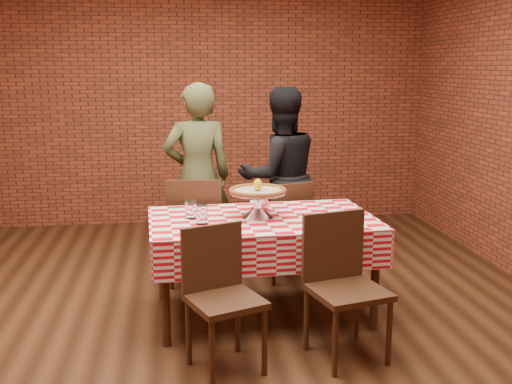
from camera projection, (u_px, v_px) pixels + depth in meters
ground at (211, 322)px, 4.46m from camera, size 6.00×6.00×0.00m
back_wall at (194, 101)px, 7.07m from camera, size 5.50×0.00×5.50m
table at (262, 267)px, 4.54m from camera, size 1.67×1.05×0.75m
tablecloth at (262, 236)px, 4.49m from camera, size 1.71×1.09×0.28m
pizza_stand at (258, 205)px, 4.46m from camera, size 0.53×0.53×0.19m
pizza at (258, 191)px, 4.44m from camera, size 0.53×0.53×0.03m
lemon at (258, 185)px, 4.43m from camera, size 0.08×0.08×0.09m
water_glass_left at (202, 215)px, 4.27m from camera, size 0.09×0.09×0.13m
water_glass_right at (191, 209)px, 4.43m from camera, size 0.09×0.09×0.13m
side_plate at (330, 217)px, 4.45m from camera, size 0.18×0.18×0.01m
sweetener_packet_a at (339, 219)px, 4.39m from camera, size 0.06×0.06×0.00m
sweetener_packet_b at (354, 218)px, 4.42m from camera, size 0.05×0.04×0.00m
condiment_caddy at (259, 199)px, 4.71m from camera, size 0.14×0.12×0.15m
chair_near_left at (225, 302)px, 3.68m from camera, size 0.53×0.53×0.89m
chair_near_right at (348, 290)px, 3.84m from camera, size 0.54×0.54×0.93m
chair_far_left at (196, 229)px, 5.23m from camera, size 0.50×0.50×0.94m
chair_far_right at (282, 229)px, 5.35m from camera, size 0.51×0.51×0.88m
diner_olive at (197, 176)px, 5.57m from camera, size 0.66×0.47×1.71m
diner_black at (280, 177)px, 5.68m from camera, size 0.91×0.77×1.67m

